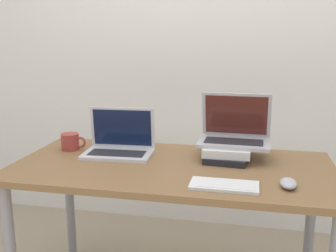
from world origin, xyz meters
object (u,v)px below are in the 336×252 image
object	(u,v)px
book_stack	(227,151)
mug	(71,142)
laptop_on_books	(235,133)
mouse	(288,183)
wireless_keyboard	(224,185)
laptop_left	(119,145)

from	to	relation	value
book_stack	mug	xyz separation A→B (m)	(-0.80, -0.02, 0.01)
book_stack	laptop_on_books	world-z (taller)	laptop_on_books
mouse	wireless_keyboard	bearing A→B (deg)	-169.26
laptop_left	laptop_on_books	world-z (taller)	laptop_on_books
book_stack	mug	distance (m)	0.80
laptop_left	book_stack	size ratio (longest dim) A/B	1.20
book_stack	mouse	size ratio (longest dim) A/B	2.73
mug	wireless_keyboard	bearing A→B (deg)	-23.93
book_stack	mouse	world-z (taller)	book_stack
mug	mouse	bearing A→B (deg)	-16.59
laptop_left	wireless_keyboard	size ratio (longest dim) A/B	1.29
laptop_left	laptop_on_books	xyz separation A→B (m)	(0.56, 0.08, 0.07)
wireless_keyboard	mug	xyz separation A→B (m)	(-0.81, 0.36, 0.04)
laptop_left	book_stack	bearing A→B (deg)	4.30
book_stack	wireless_keyboard	bearing A→B (deg)	-88.32
wireless_keyboard	mouse	distance (m)	0.25
laptop_left	wireless_keyboard	distance (m)	0.64
mouse	book_stack	bearing A→B (deg)	127.35
laptop_on_books	mouse	xyz separation A→B (m)	(0.22, -0.37, -0.10)
laptop_on_books	wireless_keyboard	size ratio (longest dim) A/B	1.28
book_stack	laptop_on_books	size ratio (longest dim) A/B	0.84
mouse	laptop_on_books	bearing A→B (deg)	121.23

